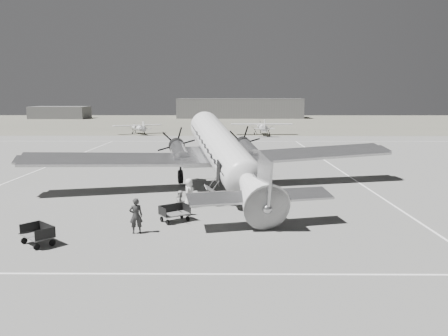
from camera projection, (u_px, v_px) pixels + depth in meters
ground at (216, 197)px, 31.78m from camera, size 260.00×260.00×0.00m
taxi_line_near at (208, 274)px, 17.97m from camera, size 60.00×0.15×0.01m
taxi_line_right at (381, 197)px, 31.69m from camera, size 0.15×80.00×0.01m
taxi_line_left at (31, 173)px, 41.79m from camera, size 0.15×60.00×0.01m
taxi_line_horizon at (222, 141)px, 71.25m from camera, size 90.00×0.15×0.01m
grass_infield at (225, 122)px, 125.53m from camera, size 260.00×90.00×0.01m
hangar_main at (240, 108)px, 149.62m from camera, size 42.00×14.00×6.60m
shed_secondary at (60, 112)px, 145.36m from camera, size 18.00×10.00×4.00m
dc3_airliner at (224, 155)px, 32.96m from camera, size 34.45×27.59×5.78m
light_plane_left at (138, 129)px, 85.14m from camera, size 12.23×11.40×2.02m
light_plane_right at (262, 128)px, 82.96m from camera, size 12.09×9.90×2.47m
baggage_cart_near at (175, 213)px, 25.48m from camera, size 2.11×1.98×0.97m
baggage_cart_far at (38, 235)px, 21.47m from camera, size 2.14×2.09×0.99m
ground_crew at (136, 216)px, 23.22m from camera, size 0.80×0.63×1.93m
ramp_agent at (181, 203)px, 26.70m from camera, size 0.92×0.97×1.57m
passenger at (189, 193)px, 28.76m from camera, size 0.82×1.06×1.92m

